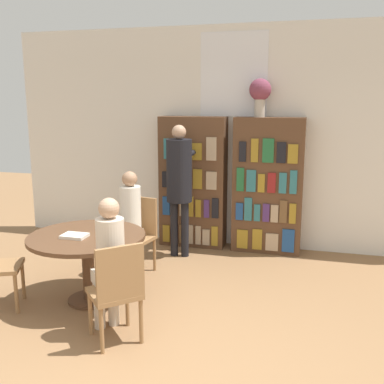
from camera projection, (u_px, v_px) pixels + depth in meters
ground_plane at (148, 384)px, 3.26m from camera, size 16.00×16.00×0.00m
wall_back at (233, 138)px, 6.16m from camera, size 6.40×0.07×3.00m
bookshelf_left at (193, 182)px, 6.23m from camera, size 0.91×0.34×1.80m
bookshelf_right at (268, 186)px, 5.97m from camera, size 0.91×0.34×1.80m
flower_vase at (260, 93)px, 5.76m from camera, size 0.28×0.28×0.49m
reading_table at (87, 246)px, 4.50m from camera, size 1.17×1.17×0.71m
chair_left_side at (138, 231)px, 5.32m from camera, size 0.47×0.47×0.89m
chair_far_side at (117, 288)px, 3.72m from camera, size 0.57×0.57×0.89m
seated_reader_left at (128, 219)px, 5.12m from camera, size 0.30×0.38×1.23m
seated_reader_right at (109, 259)px, 3.84m from camera, size 0.39×0.40×1.24m
librarian_standing at (179, 177)px, 5.74m from camera, size 0.33×0.60×1.72m
open_book_on_table at (74, 236)px, 4.39m from camera, size 0.24×0.18×0.03m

